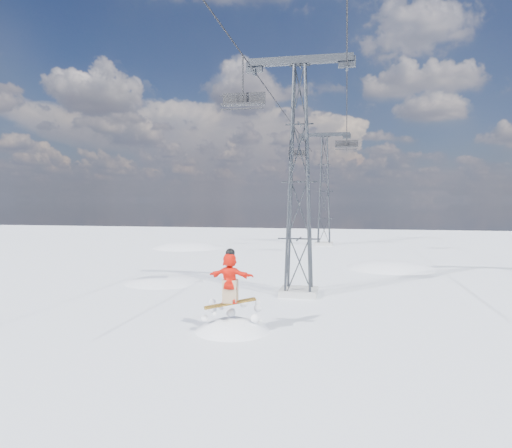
{
  "coord_description": "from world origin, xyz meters",
  "views": [
    {
      "loc": [
        3.05,
        -13.97,
        4.62
      ],
      "look_at": [
        -0.58,
        4.29,
        3.64
      ],
      "focal_mm": 32.0,
      "sensor_mm": 36.0,
      "label": 1
    }
  ],
  "objects_px": {
    "lift_tower_near": "(299,183)",
    "snowboarder_jump": "(232,376)",
    "lift_chair_near": "(243,100)",
    "lift_tower_far": "(324,192)"
  },
  "relations": [
    {
      "from": "lift_tower_near",
      "to": "lift_chair_near",
      "type": "relative_size",
      "value": 4.86
    },
    {
      "from": "lift_tower_far",
      "to": "lift_chair_near",
      "type": "distance_m",
      "value": 27.76
    },
    {
      "from": "lift_tower_near",
      "to": "lift_chair_near",
      "type": "distance_m",
      "value": 4.81
    },
    {
      "from": "snowboarder_jump",
      "to": "lift_chair_near",
      "type": "height_order",
      "value": "lift_chair_near"
    },
    {
      "from": "lift_tower_near",
      "to": "snowboarder_jump",
      "type": "relative_size",
      "value": 1.65
    },
    {
      "from": "lift_tower_near",
      "to": "lift_chair_near",
      "type": "xyz_separation_m",
      "value": [
        -2.2,
        -2.46,
        3.5
      ]
    },
    {
      "from": "lift_tower_near",
      "to": "snowboarder_jump",
      "type": "bearing_deg",
      "value": -104.46
    },
    {
      "from": "lift_tower_far",
      "to": "lift_chair_near",
      "type": "relative_size",
      "value": 4.86
    },
    {
      "from": "lift_tower_far",
      "to": "lift_chair_near",
      "type": "xyz_separation_m",
      "value": [
        -2.2,
        -27.46,
        3.5
      ]
    },
    {
      "from": "snowboarder_jump",
      "to": "lift_chair_near",
      "type": "distance_m",
      "value": 11.36
    }
  ]
}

